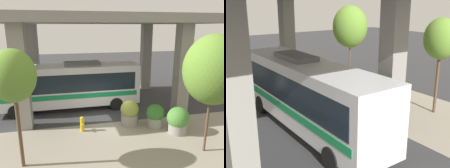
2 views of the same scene
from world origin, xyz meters
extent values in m
plane|color=#38383A|center=(0.00, 0.00, 0.00)|extent=(80.00, 80.00, 0.00)
cube|color=gray|center=(-3.00, 0.00, 0.01)|extent=(6.00, 40.00, 0.02)
cube|color=gray|center=(0.50, -5.39, 3.26)|extent=(0.90, 0.90, 6.52)
cube|color=gray|center=(0.50, 5.39, 3.26)|extent=(0.90, 0.90, 6.52)
cube|color=gray|center=(7.50, -5.39, 3.26)|extent=(0.90, 0.90, 6.52)
cube|color=gray|center=(7.50, 5.39, 3.26)|extent=(0.90, 0.90, 6.52)
cube|color=gray|center=(4.00, 0.00, 6.82)|extent=(9.40, 18.78, 0.60)
cube|color=silver|center=(3.33, 2.50, 1.95)|extent=(2.43, 10.77, 3.00)
cube|color=#19232D|center=(3.33, 2.50, 2.31)|extent=(2.47, 9.91, 1.32)
cube|color=#198C4C|center=(3.33, 2.50, 1.35)|extent=(2.47, 10.23, 0.36)
cube|color=slate|center=(3.33, 1.42, 3.57)|extent=(1.22, 2.69, 0.24)
cylinder|color=black|center=(2.19, 6.27, 0.50)|extent=(0.28, 1.00, 1.00)
cylinder|color=black|center=(4.47, 6.27, 0.50)|extent=(0.28, 1.00, 1.00)
cylinder|color=black|center=(2.19, -1.00, 0.50)|extent=(0.28, 1.00, 1.00)
cylinder|color=black|center=(4.47, -1.00, 0.50)|extent=(0.28, 1.00, 1.00)
cylinder|color=gold|center=(-0.84, 1.90, 0.40)|extent=(0.25, 0.25, 0.79)
sphere|color=gold|center=(-0.84, 1.90, 0.87)|extent=(0.24, 0.24, 0.24)
cylinder|color=gold|center=(-1.03, 1.90, 0.52)|extent=(0.15, 0.11, 0.11)
cylinder|color=gold|center=(-0.66, 1.90, 0.52)|extent=(0.15, 0.11, 0.11)
cylinder|color=gray|center=(-0.60, -1.21, 0.39)|extent=(1.09, 1.09, 0.78)
sphere|color=olive|center=(-0.60, -1.21, 1.10)|extent=(1.17, 1.17, 1.17)
sphere|color=orange|center=(-0.46, -1.31, 0.93)|extent=(0.38, 0.38, 0.38)
cylinder|color=gray|center=(-2.31, -3.73, 0.30)|extent=(1.10, 1.10, 0.61)
sphere|color=#4C8C38|center=(-2.31, -3.73, 0.98)|extent=(1.34, 1.34, 1.34)
sphere|color=#993F8C|center=(-2.18, -3.84, 0.76)|extent=(0.39, 0.39, 0.39)
cylinder|color=gray|center=(-1.25, -2.71, 0.33)|extent=(0.97, 0.97, 0.67)
sphere|color=#38722D|center=(-1.25, -2.71, 0.98)|extent=(1.12, 1.12, 1.12)
sphere|color=#993F8C|center=(-1.13, -2.81, 0.80)|extent=(0.34, 0.34, 0.34)
cylinder|color=brown|center=(-4.45, -4.07, 1.73)|extent=(0.12, 0.12, 3.46)
ellipsoid|color=olive|center=(-4.45, -4.07, 4.31)|extent=(2.82, 2.82, 3.38)
cylinder|color=brown|center=(-3.73, 4.90, 1.87)|extent=(0.16, 0.16, 3.74)
ellipsoid|color=olive|center=(-3.73, 4.90, 4.30)|extent=(1.90, 1.90, 2.28)
camera|label=1|loc=(-13.26, 2.85, 6.29)|focal=35.00mm
camera|label=2|loc=(9.75, 14.08, 6.24)|focal=45.00mm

